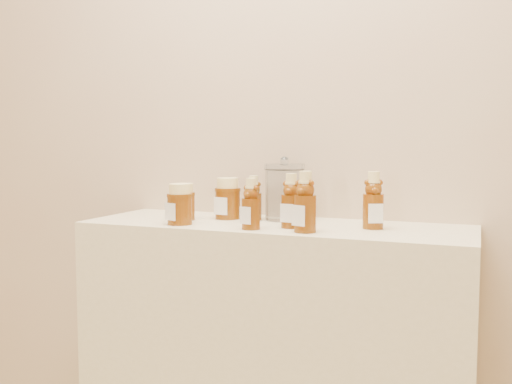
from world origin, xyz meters
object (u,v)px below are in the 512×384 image
at_px(display_table, 274,364).
at_px(glass_canister, 284,189).
at_px(honey_jar_left, 184,202).
at_px(bear_bottle_back_left, 254,195).
at_px(bear_bottle_front_left, 251,200).

xyz_separation_m(display_table, glass_canister, (0.00, 0.09, 0.55)).
height_order(display_table, honey_jar_left, honey_jar_left).
bearing_deg(display_table, honey_jar_left, -175.60).
distance_m(display_table, bear_bottle_back_left, 0.54).
xyz_separation_m(bear_bottle_front_left, glass_canister, (0.03, 0.23, 0.02)).
height_order(bear_bottle_back_left, glass_canister, glass_canister).
bearing_deg(bear_bottle_back_left, display_table, -52.08).
distance_m(display_table, glass_canister, 0.56).
distance_m(bear_bottle_back_left, bear_bottle_front_left, 0.20).
bearing_deg(bear_bottle_front_left, glass_canister, 97.27).
bearing_deg(honey_jar_left, bear_bottle_back_left, 7.18).
relative_size(display_table, glass_canister, 5.98).
bearing_deg(display_table, bear_bottle_back_left, 146.94).
xyz_separation_m(display_table, honey_jar_left, (-0.30, -0.02, 0.51)).
bearing_deg(bear_bottle_back_left, glass_canister, 1.08).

